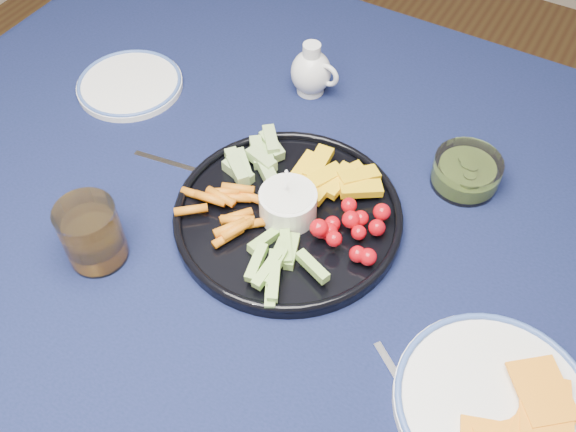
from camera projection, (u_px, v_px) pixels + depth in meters
The scene contains 9 objects.
dining_table at pixel (366, 264), 1.02m from camera, with size 1.67×1.07×0.75m.
crudite_platter at pixel (287, 211), 0.95m from camera, with size 0.34×0.34×0.11m.
creamer_pitcher at pixel (312, 72), 1.11m from camera, with size 0.09×0.07×0.10m.
pickle_bowl at pixel (466, 173), 0.99m from camera, with size 0.10×0.10×0.05m.
cheese_plate at pixel (495, 402), 0.77m from camera, with size 0.25×0.25×0.03m.
juice_tumbler at pixel (93, 236), 0.89m from camera, with size 0.08×0.08×0.10m.
fork_left at pixel (187, 168), 1.03m from camera, with size 0.16×0.04×0.00m.
fork_right at pixel (415, 408), 0.78m from camera, with size 0.14×0.11×0.00m.
side_plate_extra at pixel (130, 84), 1.15m from camera, with size 0.19×0.19×0.02m.
Camera 1 is at (0.18, -0.56, 1.50)m, focal length 40.00 mm.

